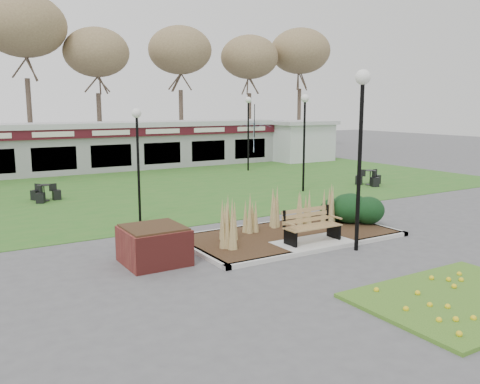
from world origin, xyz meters
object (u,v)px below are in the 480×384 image
lamp_post_mid_right (248,117)px  bistro_set_c (370,180)px  service_hut (300,140)px  brick_planter (154,245)px  food_pavilion (104,146)px  park_bench (311,225)px  bistro_set_b (44,196)px  lamp_post_near_left (361,120)px  lamp_post_far_right (305,121)px  lamp_post_mid_left (137,140)px  patio_umbrella (254,137)px

lamp_post_mid_right → bistro_set_c: (2.16, -7.88, -2.94)m
service_hut → lamp_post_mid_right: 7.06m
brick_planter → service_hut: (17.90, 17.00, 0.97)m
brick_planter → food_pavilion: 19.49m
brick_planter → bistro_set_c: brick_planter is taller
park_bench → food_pavilion: size_ratio=0.07×
park_bench → bistro_set_b: 12.06m
lamp_post_near_left → lamp_post_mid_right: lamp_post_near_left is taller
food_pavilion → lamp_post_mid_right: lamp_post_mid_right is taller
park_bench → food_pavilion: bearing=90.0°
service_hut → lamp_post_mid_right: size_ratio=1.00×
park_bench → food_pavilion: 19.73m
lamp_post_mid_right → bistro_set_c: lamp_post_mid_right is taller
park_bench → lamp_post_far_right: (5.48, 7.25, 2.62)m
lamp_post_mid_left → patio_umbrella: (12.71, 12.48, -0.96)m
food_pavilion → bistro_set_c: bearing=-53.4°
lamp_post_mid_right → brick_planter: bearing=-129.7°
brick_planter → bistro_set_b: brick_planter is taller
brick_planter → service_hut: service_hut is taller
park_bench → lamp_post_near_left: size_ratio=0.35×
service_hut → park_bench: bearing=-127.3°
food_pavilion → brick_planter: bearing=-103.1°
lamp_post_near_left → lamp_post_mid_right: size_ratio=1.10×
bistro_set_c → bistro_set_b: bearing=165.0°
service_hut → patio_umbrella: (-3.89, 0.00, 0.37)m
lamp_post_near_left → lamp_post_far_right: lamp_post_near_left is taller
park_bench → service_hut: 22.32m
food_pavilion → bistro_set_b: food_pavilion is taller
park_bench → patio_umbrella: bearing=61.6°
patio_umbrella → park_bench: bearing=-118.4°
brick_planter → service_hut: size_ratio=0.34×
park_bench → bistro_set_c: (9.46, 6.99, -0.32)m
service_hut → lamp_post_mid_left: (-16.60, -12.48, 1.33)m
service_hut → bistro_set_b: bearing=-159.8°
lamp_post_mid_left → lamp_post_mid_right: 14.16m
service_hut → lamp_post_near_left: lamp_post_near_left is taller
lamp_post_mid_left → bistro_set_c: 12.92m
food_pavilion → lamp_post_mid_right: bearing=-33.6°
food_pavilion → service_hut: size_ratio=5.59×
bistro_set_c → patio_umbrella: patio_umbrella is taller
bistro_set_c → food_pavilion: bearing=126.6°
lamp_post_near_left → bistro_set_c: size_ratio=3.56×
brick_planter → lamp_post_near_left: lamp_post_near_left is taller
lamp_post_mid_left → lamp_post_far_right: bearing=13.0°
lamp_post_near_left → patio_umbrella: 20.85m
park_bench → brick_planter: park_bench is taller
service_hut → food_pavilion: bearing=171.7°
food_pavilion → bistro_set_c: food_pavilion is taller
lamp_post_near_left → lamp_post_mid_left: 7.44m
park_bench → bistro_set_b: size_ratio=1.34×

